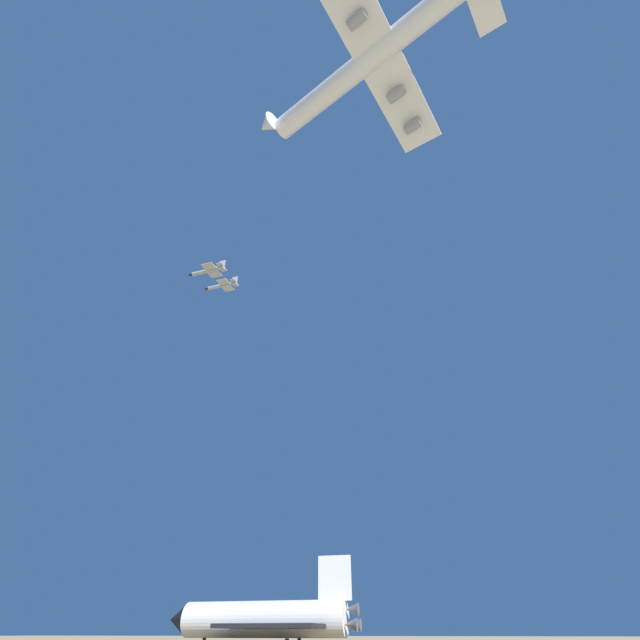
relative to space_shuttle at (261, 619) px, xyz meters
The scene contains 4 objects.
space_shuttle is the anchor object (origin of this frame).
carrier_jet 137.07m from the space_shuttle, 138.35° to the left, with size 75.98×60.52×20.35m.
chase_jet_left_wing 114.12m from the space_shuttle, 24.43° to the right, with size 15.22×8.23×4.00m.
chase_jet_right_wing 129.87m from the space_shuttle, 42.08° to the right, with size 15.22×8.15×4.00m.
Camera 1 is at (-38.12, 96.97, 3.19)m, focal length 26.07 mm.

